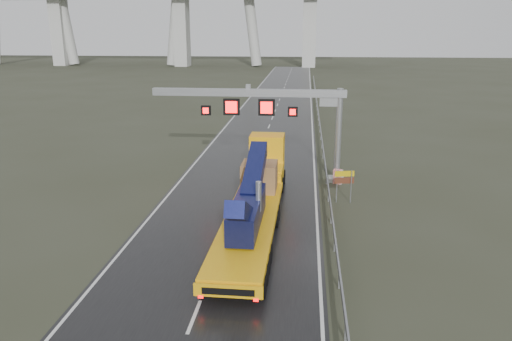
# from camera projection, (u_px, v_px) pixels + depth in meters

# --- Properties ---
(ground) EXTENTS (400.00, 400.00, 0.00)m
(ground) POSITION_uv_depth(u_px,v_px,m) (204.00, 293.00, 22.49)
(ground) COLOR #303323
(ground) RESTS_ON ground
(road) EXTENTS (11.00, 200.00, 0.02)m
(road) POSITION_uv_depth(u_px,v_px,m) (269.00, 126.00, 60.78)
(road) COLOR black
(road) RESTS_ON ground
(guardrail) EXTENTS (0.20, 140.00, 1.40)m
(guardrail) POSITION_uv_depth(u_px,v_px,m) (322.00, 139.00, 50.44)
(guardrail) COLOR gray
(guardrail) RESTS_ON ground
(sign_gantry) EXTENTS (14.90, 1.20, 7.42)m
(sign_gantry) POSITION_uv_depth(u_px,v_px,m) (276.00, 109.00, 37.98)
(sign_gantry) COLOR #BBBCB6
(sign_gantry) RESTS_ON ground
(heavy_haul_truck) EXTENTS (3.08, 19.51, 4.57)m
(heavy_haul_truck) POSITION_uv_depth(u_px,v_px,m) (257.00, 188.00, 31.51)
(heavy_haul_truck) COLOR #F8B60D
(heavy_haul_truck) RESTS_ON ground
(exit_sign_pair) EXTENTS (1.32, 0.30, 2.29)m
(exit_sign_pair) POSITION_uv_depth(u_px,v_px,m) (344.00, 180.00, 33.75)
(exit_sign_pair) COLOR gray
(exit_sign_pair) RESTS_ON ground
(striped_barrier) EXTENTS (0.75, 0.58, 1.12)m
(striped_barrier) POSITION_uv_depth(u_px,v_px,m) (338.00, 177.00, 38.21)
(striped_barrier) COLOR red
(striped_barrier) RESTS_ON ground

